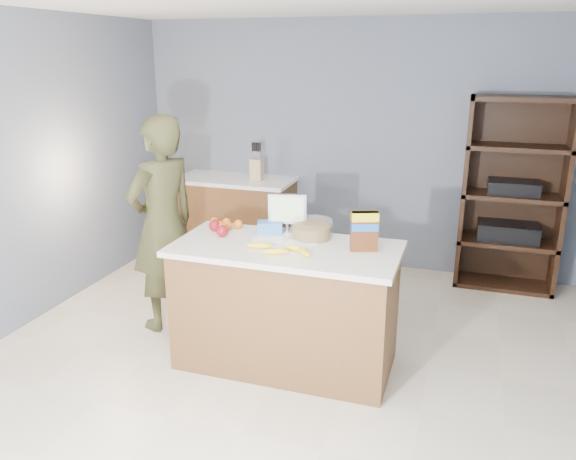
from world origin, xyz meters
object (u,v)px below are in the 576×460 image
(counter_peninsula, at_px, (286,310))
(shelving_unit, at_px, (512,198))
(person, at_px, (163,224))
(cereal_box, at_px, (364,228))
(tv, at_px, (287,211))

(counter_peninsula, relative_size, shelving_unit, 0.87)
(shelving_unit, bearing_deg, counter_peninsula, -127.11)
(shelving_unit, relative_size, person, 1.04)
(counter_peninsula, height_order, shelving_unit, shelving_unit)
(cereal_box, bearing_deg, shelving_unit, 62.54)
(shelving_unit, height_order, person, shelving_unit)
(cereal_box, bearing_deg, counter_peninsula, -171.87)
(shelving_unit, height_order, cereal_box, shelving_unit)
(person, bearing_deg, tv, 114.81)
(person, bearing_deg, shelving_unit, 146.55)
(counter_peninsula, bearing_deg, person, 165.54)
(shelving_unit, xyz_separation_m, person, (-2.67, -1.76, 0.00))
(shelving_unit, distance_m, cereal_box, 2.23)
(counter_peninsula, distance_m, person, 1.24)
(person, height_order, tv, person)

